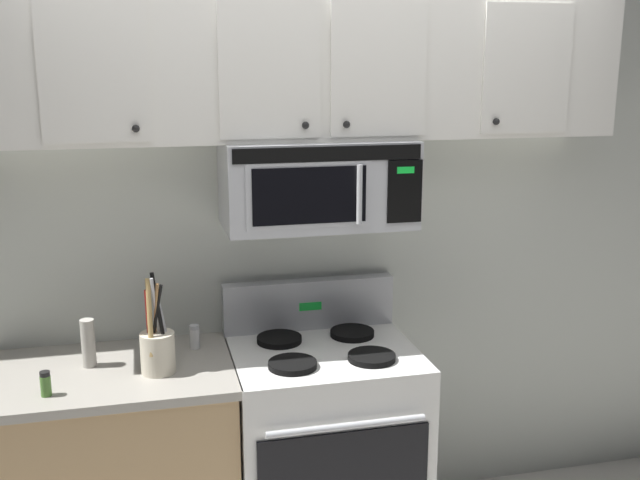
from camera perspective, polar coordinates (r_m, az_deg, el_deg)
back_wall at (r=3.31m, az=-1.22°, el=1.16°), size 5.20×0.10×2.70m
stove_range at (r=3.29m, az=0.28°, el=-15.40°), size 0.76×0.69×1.12m
over_range_microwave at (r=3.03m, az=-0.23°, el=4.35°), size 0.76×0.43×0.35m
upper_cabinets at (r=3.03m, az=-0.37°, el=12.88°), size 2.50×0.36×0.55m
counter_segment at (r=3.23m, az=-15.04°, el=-16.79°), size 0.93×0.65×0.90m
utensil_crock_cream at (r=2.93m, az=-12.28°, el=-8.01°), size 0.13×0.13×0.39m
salt_shaker at (r=3.15m, az=-9.52°, el=-7.28°), size 0.04×0.04×0.10m
pepper_mill at (r=3.05m, az=-17.22°, el=-7.50°), size 0.05×0.05×0.19m
spice_jar at (r=2.86m, az=-20.15°, el=-10.24°), size 0.04×0.04×0.09m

